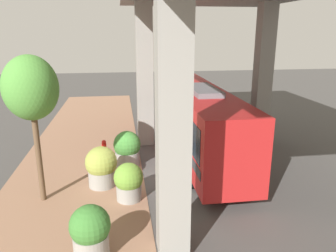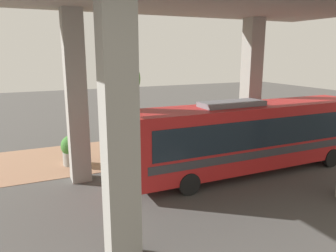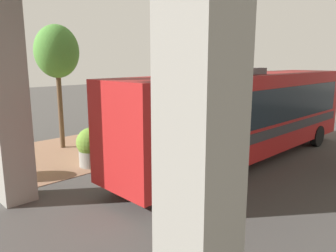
% 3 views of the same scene
% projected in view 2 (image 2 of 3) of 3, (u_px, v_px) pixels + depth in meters
% --- Properties ---
extents(ground_plane, '(80.00, 80.00, 0.00)m').
position_uv_depth(ground_plane, '(170.00, 162.00, 18.44)').
color(ground_plane, '#474442').
rests_on(ground_plane, ground).
extents(sidewalk_strip, '(6.00, 40.00, 0.02)m').
position_uv_depth(sidewalk_strip, '(150.00, 148.00, 21.10)').
color(sidewalk_strip, '#936B51').
rests_on(sidewalk_strip, ground).
extents(overpass, '(9.40, 17.99, 8.56)m').
position_uv_depth(overpass, '(211.00, 19.00, 13.27)').
color(overpass, gray).
rests_on(overpass, ground).
extents(bus, '(2.58, 12.87, 3.78)m').
position_uv_depth(bus, '(252.00, 134.00, 16.54)').
color(bus, '#B21E1E').
rests_on(bus, ground).
extents(fire_hydrant, '(0.49, 0.23, 1.05)m').
position_uv_depth(fire_hydrant, '(196.00, 140.00, 21.05)').
color(fire_hydrant, red).
rests_on(fire_hydrant, ground).
extents(planter_front, '(1.34, 1.34, 1.76)m').
position_uv_depth(planter_front, '(152.00, 140.00, 19.71)').
color(planter_front, gray).
rests_on(planter_front, ground).
extents(planter_middle, '(1.32, 1.32, 1.75)m').
position_uv_depth(planter_middle, '(192.00, 141.00, 19.56)').
color(planter_middle, gray).
rests_on(planter_middle, ground).
extents(planter_back, '(1.15, 1.15, 1.52)m').
position_uv_depth(planter_back, '(137.00, 150.00, 18.21)').
color(planter_back, gray).
rests_on(planter_back, ground).
extents(planter_extra, '(1.18, 1.18, 1.67)m').
position_uv_depth(planter_extra, '(72.00, 150.00, 17.90)').
color(planter_extra, gray).
rests_on(planter_extra, ground).
extents(street_tree_near, '(1.96, 1.96, 5.63)m').
position_uv_depth(street_tree_near, '(125.00, 79.00, 20.56)').
color(street_tree_near, brown).
rests_on(street_tree_near, ground).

